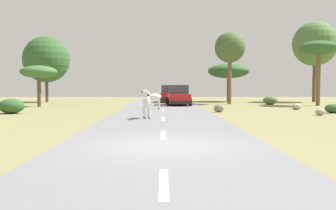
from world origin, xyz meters
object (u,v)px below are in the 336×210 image
at_px(tree_6, 228,71).
at_px(rock_3, 219,108).
at_px(tree_0, 315,44).
at_px(tree_2, 319,49).
at_px(tree_4, 230,48).
at_px(zebra_1, 153,97).
at_px(bush_1, 333,108).
at_px(tree_3, 39,72).
at_px(bush_0, 11,106).
at_px(tree_5, 46,60).
at_px(bush_2, 270,100).
at_px(car_1, 169,94).
at_px(zebra_0, 147,102).
at_px(rock_1, 296,107).
at_px(rock_2, 320,112).
at_px(car_0, 178,96).

xyz_separation_m(tree_6, rock_3, (-3.49, -15.88, -3.06)).
distance_m(tree_0, tree_2, 7.83).
bearing_deg(tree_4, zebra_1, -130.55).
relative_size(tree_4, bush_1, 7.01).
height_order(zebra_1, tree_0, tree_0).
bearing_deg(tree_3, bush_0, -83.74).
height_order(tree_5, bush_2, tree_5).
distance_m(car_1, tree_5, 13.38).
bearing_deg(zebra_0, bush_1, -168.78).
bearing_deg(tree_0, bush_1, -109.10).
bearing_deg(tree_6, zebra_0, -110.92).
xyz_separation_m(car_1, rock_3, (2.97, -13.59, -0.59)).
distance_m(tree_2, bush_1, 10.18).
height_order(bush_2, rock_1, bush_2).
xyz_separation_m(zebra_0, bush_0, (-8.54, 3.95, -0.42)).
relative_size(tree_4, tree_5, 0.98).
bearing_deg(zebra_1, bush_0, 99.44).
bearing_deg(tree_2, car_1, 155.51).
bearing_deg(bush_1, zebra_1, 163.91).
bearing_deg(rock_3, bush_2, 56.65).
relative_size(car_1, bush_2, 3.35).
relative_size(tree_2, tree_6, 1.25).
bearing_deg(bush_1, tree_4, 111.08).
bearing_deg(rock_1, tree_3, 168.25).
relative_size(zebra_0, rock_2, 2.72).
xyz_separation_m(car_0, rock_1, (8.23, -5.60, -0.63)).
distance_m(tree_6, rock_2, 18.84).
bearing_deg(bush_0, rock_1, 9.85).
height_order(tree_5, rock_3, tree_5).
xyz_separation_m(zebra_0, tree_5, (-11.35, 19.54, 3.57)).
bearing_deg(bush_1, tree_5, 145.83).
xyz_separation_m(tree_2, rock_1, (-3.91, -5.45, -4.67)).
bearing_deg(tree_5, zebra_0, -59.85).
bearing_deg(tree_0, car_0, -154.47).
bearing_deg(zebra_0, zebra_1, -99.31).
height_order(bush_1, bush_2, bush_2).
distance_m(tree_2, tree_5, 26.55).
distance_m(tree_6, rock_3, 16.55).
height_order(tree_2, rock_1, tree_2).
relative_size(tree_6, bush_1, 4.66).
bearing_deg(zebra_0, tree_3, -58.65).
bearing_deg(tree_4, bush_2, -18.63).
relative_size(tree_2, rock_2, 10.31).
relative_size(tree_3, rock_3, 5.11).
bearing_deg(tree_6, tree_5, -176.28).
bearing_deg(bush_2, car_1, 154.97).
height_order(rock_2, rock_3, rock_3).
bearing_deg(zebra_1, tree_4, -52.30).
distance_m(zebra_0, tree_0, 26.70).
bearing_deg(car_0, tree_0, -156.33).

